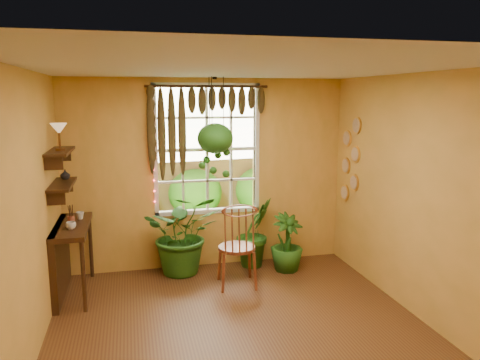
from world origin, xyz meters
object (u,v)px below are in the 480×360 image
object	(u,v)px
potted_plant_mid	(255,232)
hanging_basket	(215,140)
windsor_chair	(237,258)
counter_ledge	(64,252)
potted_plant_left	(183,233)

from	to	relation	value
potted_plant_mid	hanging_basket	xyz separation A→B (m)	(-0.60, -0.15, 1.37)
windsor_chair	hanging_basket	xyz separation A→B (m)	(-0.18, 0.53, 1.50)
counter_ledge	potted_plant_mid	bearing A→B (deg)	9.98
windsor_chair	potted_plant_mid	size ratio (longest dim) A/B	1.29
hanging_basket	potted_plant_mid	bearing A→B (deg)	14.32
potted_plant_left	windsor_chair	bearing A→B (deg)	-45.71
potted_plant_mid	hanging_basket	bearing A→B (deg)	-165.68
potted_plant_left	potted_plant_mid	world-z (taller)	potted_plant_left
windsor_chair	potted_plant_mid	xyz separation A→B (m)	(0.42, 0.68, 0.13)
windsor_chair	counter_ledge	bearing A→B (deg)	177.89
windsor_chair	potted_plant_left	distance (m)	0.91
potted_plant_mid	windsor_chair	bearing A→B (deg)	-121.59
potted_plant_left	potted_plant_mid	bearing A→B (deg)	2.59
hanging_basket	counter_ledge	bearing A→B (deg)	-171.38
counter_ledge	hanging_basket	xyz separation A→B (m)	(1.96, 0.30, 1.32)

